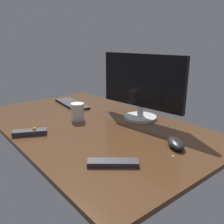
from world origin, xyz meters
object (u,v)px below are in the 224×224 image
at_px(keyboard, 72,104).
at_px(media_remote, 30,132).
at_px(coffee_mug, 78,112).
at_px(monitor, 141,85).
at_px(tv_remote, 113,163).
at_px(computer_mouse, 176,143).

height_order(keyboard, media_remote, media_remote).
xyz_separation_m(media_remote, coffee_mug, (-0.05, 0.30, 0.04)).
height_order(monitor, keyboard, monitor).
bearing_deg(tv_remote, monitor, 74.08).
height_order(monitor, tv_remote, monitor).
bearing_deg(monitor, keyboard, -169.88).
relative_size(keyboard, media_remote, 2.13).
xyz_separation_m(monitor, keyboard, (-0.52, -0.16, -0.19)).
xyz_separation_m(keyboard, computer_mouse, (0.90, -0.01, 0.01)).
relative_size(monitor, coffee_mug, 5.52).
distance_m(monitor, keyboard, 0.58).
height_order(keyboard, coffee_mug, coffee_mug).
bearing_deg(monitor, media_remote, -111.74).
bearing_deg(tv_remote, media_remote, 144.16).
relative_size(media_remote, tv_remote, 0.88).
distance_m(monitor, media_remote, 0.65).
xyz_separation_m(computer_mouse, tv_remote, (-0.05, -0.31, -0.01)).
xyz_separation_m(monitor, coffee_mug, (-0.20, -0.30, -0.15)).
bearing_deg(monitor, computer_mouse, -30.69).
distance_m(monitor, coffee_mug, 0.39).
height_order(monitor, media_remote, monitor).
bearing_deg(tv_remote, coffee_mug, 111.70).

